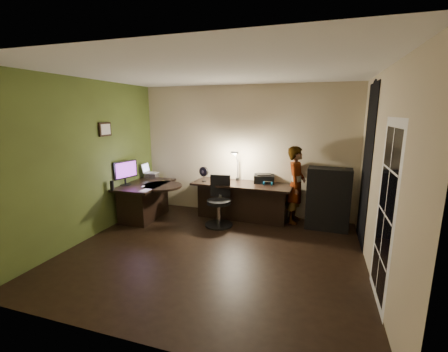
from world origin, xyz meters
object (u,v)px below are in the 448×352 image
(office_chair, at_px, (219,202))
(desk_left, at_px, (146,201))
(person, at_px, (296,185))
(monitor, at_px, (125,176))
(cabinet, at_px, (328,199))
(desk_right, at_px, (242,201))

(office_chair, bearing_deg, desk_left, 171.58)
(person, bearing_deg, monitor, 110.43)
(cabinet, height_order, office_chair, cabinet)
(desk_left, distance_m, desk_right, 1.97)
(desk_right, distance_m, office_chair, 0.60)
(desk_right, height_order, person, person)
(monitor, height_order, person, person)
(desk_left, relative_size, monitor, 2.34)
(desk_right, relative_size, cabinet, 1.72)
(office_chair, relative_size, person, 0.63)
(desk_left, relative_size, cabinet, 1.10)
(desk_right, distance_m, person, 1.13)
(desk_left, bearing_deg, office_chair, 1.18)
(office_chair, bearing_deg, cabinet, 3.03)
(cabinet, relative_size, person, 0.76)
(desk_right, height_order, monitor, monitor)
(cabinet, xyz_separation_m, monitor, (-3.86, -0.74, 0.32))
(cabinet, relative_size, office_chair, 1.21)
(cabinet, height_order, monitor, cabinet)
(desk_right, relative_size, person, 1.32)
(cabinet, relative_size, monitor, 2.13)
(monitor, distance_m, office_chair, 1.95)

